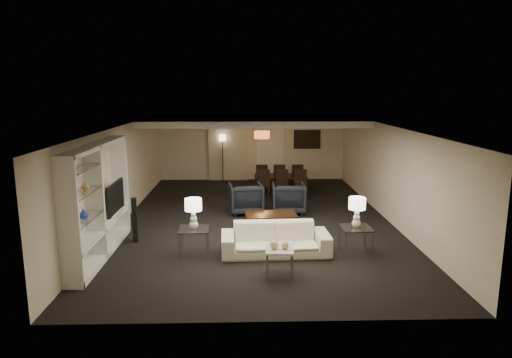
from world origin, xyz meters
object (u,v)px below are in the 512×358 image
at_px(pendant_light, 262,135).
at_px(coffee_table, 271,222).
at_px(chair_nm, 282,184).
at_px(chair_fm, 279,177).
at_px(sofa, 275,239).
at_px(armchair_right, 288,198).
at_px(chair_nl, 263,184).
at_px(floor_speaker, 135,220).
at_px(floor_lamp, 223,158).
at_px(table_lamp_left, 193,214).
at_px(vase_amber, 85,186).
at_px(table_lamp_right, 357,212).
at_px(vase_blue, 84,214).
at_px(side_table_left, 194,242).
at_px(side_table_right, 356,240).
at_px(marble_table, 279,262).
at_px(dining_table, 280,185).
at_px(chair_nr, 301,184).
at_px(chair_fr, 296,177).
at_px(armchair_left, 246,198).
at_px(television, 110,197).
at_px(chair_fl, 262,177).

xyz_separation_m(pendant_light, coffee_table, (0.03, -4.55, -1.70)).
bearing_deg(chair_nm, chair_fm, 92.12).
relative_size(sofa, chair_fm, 2.50).
relative_size(armchair_right, chair_nl, 1.02).
xyz_separation_m(floor_speaker, floor_lamp, (1.70, 6.96, 0.37)).
relative_size(table_lamp_left, vase_amber, 3.97).
xyz_separation_m(table_lamp_right, vase_blue, (-5.34, -0.86, 0.25)).
bearing_deg(side_table_left, armchair_right, 55.12).
xyz_separation_m(coffee_table, side_table_right, (1.70, -1.60, 0.07)).
xyz_separation_m(marble_table, floor_lamp, (-1.44, 8.95, 0.62)).
distance_m(side_table_right, chair_nl, 5.33).
distance_m(coffee_table, dining_table, 4.13).
bearing_deg(chair_nr, pendant_light, 138.61).
xyz_separation_m(vase_blue, chair_nr, (4.81, 5.90, -0.70)).
bearing_deg(dining_table, pendant_light, 143.45).
distance_m(vase_amber, chair_fr, 8.57).
height_order(table_lamp_right, vase_amber, vase_amber).
bearing_deg(chair_fr, chair_nr, 83.13).
relative_size(sofa, chair_nr, 2.50).
relative_size(table_lamp_right, dining_table, 0.37).
bearing_deg(marble_table, armchair_left, 97.77).
relative_size(armchair_right, marble_table, 1.79).
xyz_separation_m(coffee_table, marble_table, (-0.00, -2.70, 0.04)).
height_order(table_lamp_right, floor_lamp, floor_lamp).
distance_m(side_table_right, television, 5.42).
xyz_separation_m(television, chair_nr, (4.78, 4.31, -0.64)).
distance_m(sofa, marble_table, 1.10).
bearing_deg(sofa, table_lamp_left, 177.67).
distance_m(pendant_light, table_lamp_left, 6.46).
xyz_separation_m(armchair_right, chair_fl, (-0.63, 3.04, 0.03)).
bearing_deg(chair_nr, armchair_left, -134.08).
bearing_deg(chair_fr, coffee_table, 69.23).
bearing_deg(floor_speaker, television, -169.49).
relative_size(side_table_left, chair_nl, 0.69).
relative_size(armchair_left, marble_table, 1.79).
distance_m(table_lamp_left, chair_nl, 5.33).
relative_size(floor_speaker, chair_fr, 1.14).
bearing_deg(television, vase_amber, 178.76).
height_order(table_lamp_left, chair_fm, table_lamp_left).
height_order(pendant_light, table_lamp_left, pendant_light).
xyz_separation_m(coffee_table, chair_fr, (1.17, 4.74, 0.23)).
distance_m(sofa, chair_fl, 6.34).
relative_size(armchair_left, armchair_right, 1.00).
relative_size(floor_speaker, chair_nl, 1.14).
bearing_deg(chair_nr, chair_nm, -178.50).
distance_m(floor_speaker, chair_nm, 5.56).
bearing_deg(television, marble_table, -116.89).
distance_m(floor_speaker, chair_fl, 6.26).
distance_m(chair_nl, chair_nr, 1.20).
bearing_deg(pendant_light, armchair_right, -77.55).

